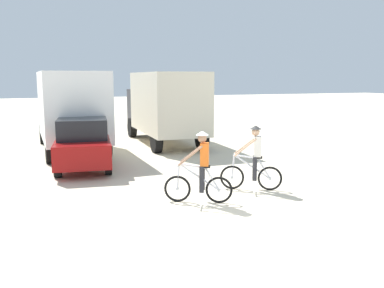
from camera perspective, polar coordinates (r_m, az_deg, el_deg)
The scene contains 6 objects.
ground_plane at distance 9.85m, azimuth 6.46°, elevation -9.41°, with size 120.00×120.00×0.00m, color beige.
box_truck_avon_van at distance 18.26m, azimuth -16.33°, elevation 4.84°, with size 2.55×6.81×3.35m.
box_truck_cream_rv at distance 19.72m, azimuth -3.78°, elevation 5.47°, with size 2.48×6.78×3.35m.
sedan_parked at distance 14.86m, azimuth -14.69°, elevation 0.16°, with size 2.27×4.39×1.76m.
cyclist_orange_shirt at distance 10.37m, azimuth 1.17°, elevation -3.55°, with size 1.57×0.87×1.82m.
cyclist_cowboy_hat at distance 11.68m, azimuth 8.42°, elevation -2.21°, with size 1.55×0.90×1.82m.
Camera 1 is at (-4.29, -8.30, 3.12)m, focal length 38.90 mm.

